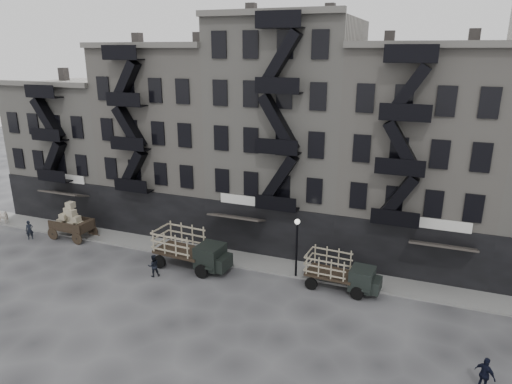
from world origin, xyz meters
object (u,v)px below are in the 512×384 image
(policeman, at_px, (485,375))
(stake_truck_east, at_px, (341,270))
(pedestrian_west, at_px, (30,230))
(stake_truck_west, at_px, (190,247))
(wagon, at_px, (70,218))
(horse, at_px, (1,218))
(pedestrian_mid, at_px, (154,266))

(policeman, bearing_deg, stake_truck_east, -2.48)
(pedestrian_west, bearing_deg, stake_truck_west, -40.35)
(wagon, relative_size, stake_truck_east, 0.74)
(pedestrian_west, bearing_deg, horse, 121.61)
(stake_truck_east, relative_size, pedestrian_west, 3.06)
(horse, height_order, stake_truck_east, stake_truck_east)
(stake_truck_east, xyz_separation_m, policeman, (7.93, -6.89, -0.50))
(stake_truck_west, relative_size, stake_truck_east, 1.17)
(stake_truck_east, distance_m, policeman, 10.52)
(pedestrian_west, relative_size, policeman, 0.93)
(stake_truck_east, bearing_deg, horse, -176.97)
(pedestrian_mid, relative_size, policeman, 0.92)
(wagon, bearing_deg, horse, -178.54)
(wagon, relative_size, pedestrian_west, 2.25)
(stake_truck_east, bearing_deg, stake_truck_west, -172.00)
(stake_truck_west, distance_m, stake_truck_east, 10.58)
(wagon, relative_size, stake_truck_west, 0.63)
(pedestrian_west, relative_size, pedestrian_mid, 1.01)
(pedestrian_mid, bearing_deg, policeman, 126.83)
(stake_truck_west, height_order, pedestrian_west, stake_truck_west)
(horse, bearing_deg, pedestrian_mid, -104.25)
(horse, distance_m, policeman, 38.71)
(stake_truck_east, xyz_separation_m, pedestrian_west, (-25.29, -1.08, -0.57))
(pedestrian_west, xyz_separation_m, pedestrian_mid, (13.04, -1.83, -0.00))
(wagon, xyz_separation_m, policeman, (30.21, -7.27, -0.85))
(stake_truck_west, relative_size, policeman, 3.33)
(horse, distance_m, wagon, 7.87)
(stake_truck_east, xyz_separation_m, pedestrian_mid, (-12.24, -2.90, -0.57))
(stake_truck_west, relative_size, pedestrian_west, 3.59)
(horse, relative_size, stake_truck_east, 0.35)
(policeman, bearing_deg, horse, 27.68)
(stake_truck_east, bearing_deg, policeman, -37.24)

